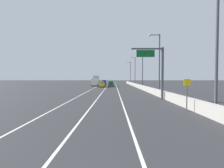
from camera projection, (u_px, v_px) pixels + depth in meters
The scene contains 17 objects.
ground_plane at pixel (112, 86), 66.59m from camera, with size 320.00×320.00×0.00m, color #2D2D30.
lane_stripe_left at pixel (95, 87), 57.65m from camera, with size 0.16×130.00×0.00m, color silver.
lane_stripe_center at pixel (106, 87), 57.62m from camera, with size 0.16×130.00×0.00m, color silver.
lane_stripe_right at pixel (117, 87), 57.59m from camera, with size 0.16×130.00×0.00m, color silver.
jersey_barrier_right at pixel (146, 89), 42.52m from camera, with size 0.60×120.00×1.10m, color #B2ADA3.
overhead_sign_gantry at pixel (157, 67), 25.84m from camera, with size 4.68×0.36×7.50m.
speed_advisory_sign at pixel (187, 93), 16.50m from camera, with size 0.60×0.11×3.00m.
lamp_post_right_near at pixel (214, 37), 14.48m from camera, with size 2.14×0.44×11.31m.
lamp_post_right_second at pixel (158, 60), 33.51m from camera, with size 2.14×0.44×11.31m.
lamp_post_right_third at pixel (142, 67), 52.54m from camera, with size 2.14×0.44×11.31m.
lamp_post_right_fourth at pixel (134, 70), 71.57m from camera, with size 2.14×0.44×11.31m.
lamp_post_right_fifth at pixel (130, 71), 90.59m from camera, with size 2.14×0.44×11.31m.
car_green_0 at pixel (111, 84), 62.19m from camera, with size 1.86×4.42×1.91m.
car_yellow_1 at pixel (102, 84), 59.50m from camera, with size 1.88×4.59×1.95m.
car_silver_2 at pixel (112, 82), 85.78m from camera, with size 2.01×4.38×1.87m.
car_blue_3 at pixel (104, 82), 78.47m from camera, with size 1.95×4.42×2.14m.
box_truck at pixel (96, 81), 68.45m from camera, with size 2.53×7.57×3.99m.
Camera 1 is at (0.42, -2.52, 3.12)m, focal length 28.79 mm.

